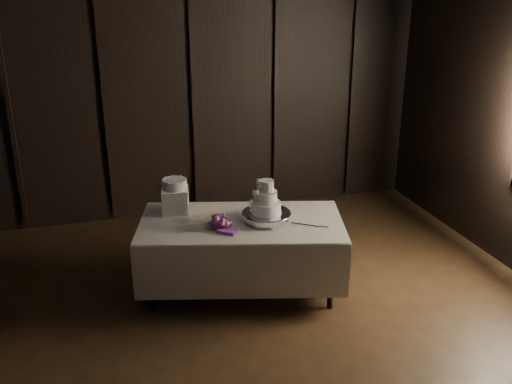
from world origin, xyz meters
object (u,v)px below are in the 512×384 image
object	(u,v)px
box_pedestal	(175,200)
small_cake	(175,184)
display_table	(242,252)
wedding_cake	(264,201)
bouquet	(219,223)
cake_stand	(266,217)

from	to	relation	value
box_pedestal	small_cake	bearing A→B (deg)	0.00
display_table	box_pedestal	size ratio (longest dim) A/B	8.41
small_cake	wedding_cake	bearing A→B (deg)	-31.80
bouquet	cake_stand	bearing A→B (deg)	5.07
display_table	box_pedestal	world-z (taller)	box_pedestal
wedding_cake	box_pedestal	xyz separation A→B (m)	(-0.79, 0.49, -0.10)
cake_stand	bouquet	size ratio (longest dim) A/B	1.26
wedding_cake	cake_stand	bearing A→B (deg)	29.17
box_pedestal	bouquet	bearing A→B (deg)	-57.17
wedding_cake	display_table	bearing A→B (deg)	158.34
wedding_cake	small_cake	bearing A→B (deg)	147.63
cake_stand	small_cake	world-z (taller)	small_cake
display_table	cake_stand	world-z (taller)	cake_stand
wedding_cake	bouquet	world-z (taller)	wedding_cake
display_table	cake_stand	size ratio (longest dim) A/B	4.52
display_table	bouquet	size ratio (longest dim) A/B	5.69
cake_stand	display_table	bearing A→B (deg)	164.04
wedding_cake	bouquet	bearing A→B (deg)	-176.98
display_table	wedding_cake	xyz separation A→B (m)	(0.21, -0.08, 0.57)
display_table	cake_stand	xyz separation A→B (m)	(0.24, -0.07, 0.39)
box_pedestal	small_cake	size ratio (longest dim) A/B	1.05
bouquet	small_cake	bearing A→B (deg)	122.83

